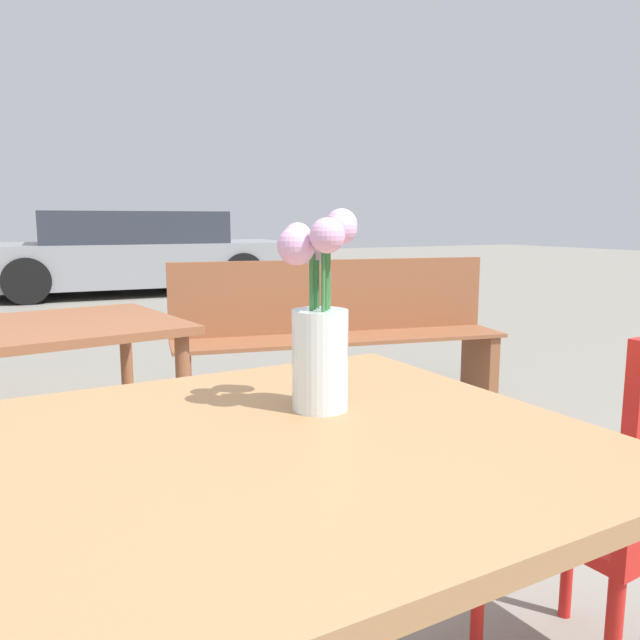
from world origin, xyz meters
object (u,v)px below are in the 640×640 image
at_px(flower_vase, 319,328).
at_px(bench_middle, 338,330).
at_px(cafe_chair, 629,493).
at_px(table_back, 59,355).
at_px(parked_car, 133,254).
at_px(table_front, 289,498).

distance_m(flower_vase, bench_middle, 2.35).
xyz_separation_m(cafe_chair, table_back, (-0.98, 1.54, 0.10)).
relative_size(bench_middle, table_back, 2.07).
height_order(flower_vase, cafe_chair, flower_vase).
distance_m(flower_vase, table_back, 1.47).
height_order(flower_vase, parked_car, parked_car).
bearing_deg(parked_car, bench_middle, -91.83).
bearing_deg(table_front, flower_vase, 42.84).
relative_size(table_front, parked_car, 0.20).
distance_m(table_back, parked_car, 7.35).
bearing_deg(table_back, parked_car, 76.87).
height_order(cafe_chair, parked_car, parked_car).
bearing_deg(parked_car, table_back, -103.13).
height_order(table_front, cafe_chair, cafe_chair).
bearing_deg(table_front, parked_car, 80.35).
xyz_separation_m(flower_vase, table_back, (-0.30, 1.41, -0.29)).
relative_size(table_front, table_back, 1.05).
bearing_deg(table_front, bench_middle, 58.88).
relative_size(flower_vase, bench_middle, 0.19).
bearing_deg(table_front, cafe_chair, -2.24).
height_order(flower_vase, bench_middle, flower_vase).
bearing_deg(cafe_chair, parked_car, 85.44).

